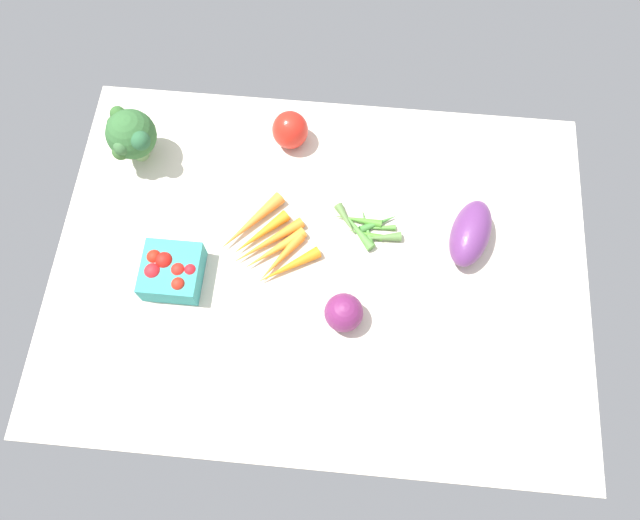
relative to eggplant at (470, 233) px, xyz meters
The scene contains 8 objects.
tablecloth 29.82cm from the eggplant, 165.19° to the right, with size 104.00×76.00×2.00cm, color beige.
eggplant is the anchor object (origin of this frame).
bell_pepper_red 42.21cm from the eggplant, 151.80° to the left, with size 7.49×7.49×8.23cm, color red.
okra_pile 20.47cm from the eggplant, behind, with size 13.95×9.90×1.99cm.
carrot_bunch 39.34cm from the eggplant, behind, with size 20.91×20.28×2.71cm.
berry_basket 57.69cm from the eggplant, 167.20° to the right, with size 10.90×10.90×6.66cm.
broccoli_head 69.70cm from the eggplant, 168.86° to the left, with size 10.17×10.45×12.65cm.
red_onion_center 29.37cm from the eggplant, 141.94° to the right, with size 7.22×7.22×7.22cm, color #6E2256.
Camera 1 is at (3.87, -42.14, 109.24)cm, focal length 33.13 mm.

